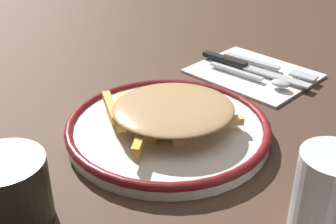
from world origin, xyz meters
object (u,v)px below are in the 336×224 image
object	(u,v)px
knife	(244,66)
coffee_mug	(8,192)
fries_heap	(166,110)
fork	(269,66)
napkin	(253,72)
water_glass	(327,199)
plate	(168,128)
spoon	(262,78)

from	to	relation	value
knife	coffee_mug	size ratio (longest dim) A/B	1.98
fries_heap	coffee_mug	xyz separation A→B (m)	(0.22, -0.00, -0.00)
coffee_mug	fork	bearing A→B (deg)	-177.76
napkin	fork	size ratio (longest dim) A/B	1.10
fries_heap	fork	world-z (taller)	fries_heap
fries_heap	coffee_mug	world-z (taller)	coffee_mug
fries_heap	water_glass	bearing A→B (deg)	83.21
fries_heap	knife	bearing A→B (deg)	-168.09
napkin	knife	world-z (taller)	knife
napkin	plate	bearing A→B (deg)	7.45
knife	fork	bearing A→B (deg)	134.12
spoon	napkin	bearing A→B (deg)	-126.95
plate	water_glass	world-z (taller)	water_glass
water_glass	napkin	bearing A→B (deg)	-136.05
knife	water_glass	world-z (taller)	water_glass
water_glass	knife	bearing A→B (deg)	-134.00
spoon	water_glass	bearing A→B (deg)	42.80
fork	coffee_mug	distance (m)	0.50
knife	water_glass	bearing A→B (deg)	46.00
fries_heap	napkin	xyz separation A→B (m)	(-0.25, -0.03, -0.04)
napkin	spoon	xyz separation A→B (m)	(0.03, 0.03, 0.01)
plate	fries_heap	xyz separation A→B (m)	(0.00, 0.00, 0.03)
knife	water_glass	xyz separation A→B (m)	(0.28, 0.29, 0.04)
knife	spoon	distance (m)	0.06
water_glass	coffee_mug	size ratio (longest dim) A/B	0.92
fork	water_glass	xyz separation A→B (m)	(0.31, 0.26, 0.04)
fork	knife	bearing A→B (deg)	-45.88
fork	coffee_mug	size ratio (longest dim) A/B	1.66
plate	coffee_mug	world-z (taller)	coffee_mug
plate	spoon	size ratio (longest dim) A/B	1.79
plate	napkin	size ratio (longest dim) A/B	1.40
napkin	fork	world-z (taller)	fork
napkin	water_glass	size ratio (longest dim) A/B	1.99
plate	fork	world-z (taller)	plate
fries_heap	napkin	distance (m)	0.26
water_glass	spoon	bearing A→B (deg)	-137.20
coffee_mug	napkin	bearing A→B (deg)	-176.15
spoon	coffee_mug	size ratio (longest dim) A/B	1.44
knife	spoon	xyz separation A→B (m)	(0.03, 0.05, 0.00)
napkin	knife	size ratio (longest dim) A/B	0.92
water_glass	coffee_mug	bearing A→B (deg)	-50.50
fries_heap	fork	distance (m)	0.28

